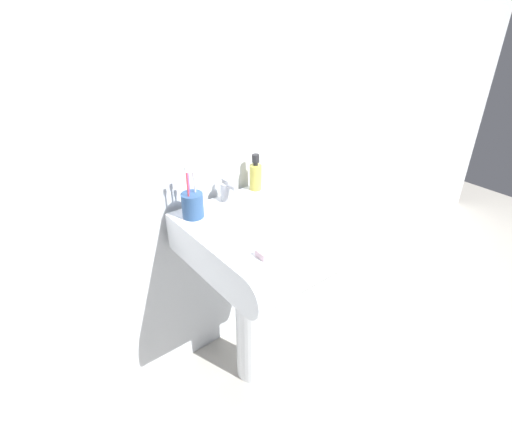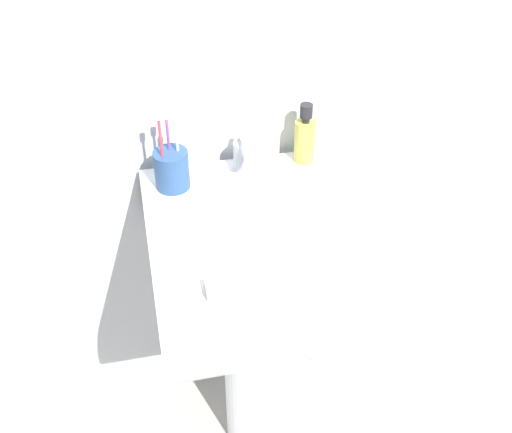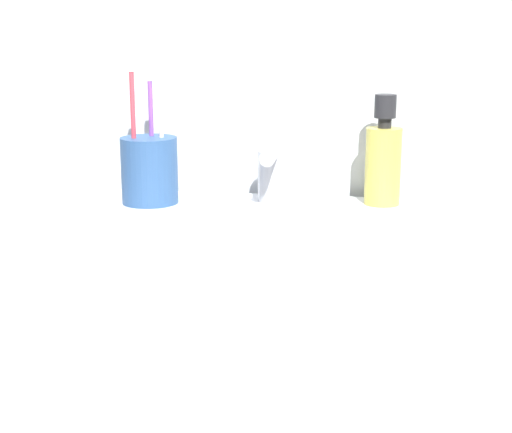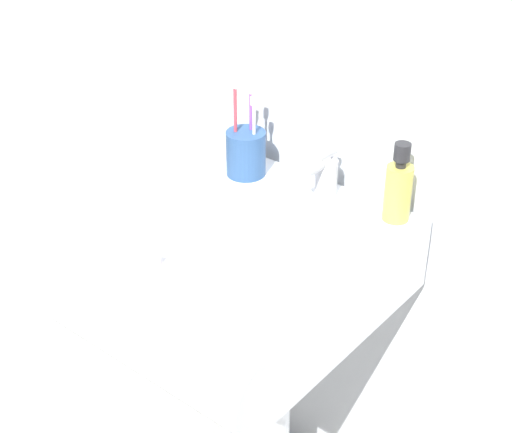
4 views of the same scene
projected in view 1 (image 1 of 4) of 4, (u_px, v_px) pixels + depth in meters
The scene contains 8 objects.
ground_plane at pixel (254, 370), 1.96m from camera, with size 6.00×6.00×0.00m, color #ADA89E.
wall_back at pixel (205, 114), 1.58m from camera, with size 5.00×0.05×2.40m, color silver.
sink_pedestal at pixel (253, 318), 1.79m from camera, with size 0.16×0.16×0.69m, color white.
sink_basin at pixel (263, 245), 1.54m from camera, with size 0.49×0.60×0.16m.
faucet at pixel (227, 190), 1.67m from camera, with size 0.05×0.10×0.09m.
toothbrush_cup at pixel (193, 205), 1.55m from camera, with size 0.09×0.09×0.22m.
soap_bottle at pixel (256, 175), 1.76m from camera, with size 0.05×0.05×0.16m.
bar_soap at pixel (269, 252), 1.34m from camera, with size 0.08×0.05×0.02m, color silver.
Camera 1 is at (-0.82, -1.05, 1.63)m, focal length 28.00 mm.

